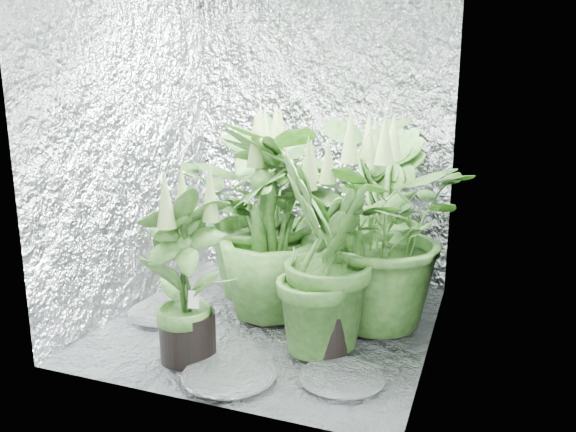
# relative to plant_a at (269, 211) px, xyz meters

# --- Properties ---
(ground) EXTENTS (1.60, 1.60, 0.00)m
(ground) POSITION_rel_plant_a_xyz_m (0.14, -0.30, -0.52)
(ground) COLOR silver
(ground) RESTS_ON ground
(walls) EXTENTS (1.62, 1.62, 2.00)m
(walls) POSITION_rel_plant_a_xyz_m (0.14, -0.30, 0.48)
(walls) COLOR silver
(walls) RESTS_ON ground
(plant_a) EXTENTS (0.92, 0.92, 1.09)m
(plant_a) POSITION_rel_plant_a_xyz_m (0.00, 0.00, 0.00)
(plant_a) COLOR black
(plant_a) RESTS_ON ground
(plant_b) EXTENTS (0.72, 0.72, 1.10)m
(plant_b) POSITION_rel_plant_a_xyz_m (-0.12, 0.25, -0.01)
(plant_b) COLOR black
(plant_b) RESTS_ON ground
(plant_c) EXTENTS (0.67, 0.67, 1.04)m
(plant_c) POSITION_rel_plant_a_xyz_m (0.58, 0.30, -0.04)
(plant_c) COLOR black
(plant_c) RESTS_ON ground
(plant_d) EXTENTS (0.73, 0.73, 1.07)m
(plant_d) POSITION_rel_plant_a_xyz_m (0.10, -0.24, -0.03)
(plant_d) COLOR black
(plant_d) RESTS_ON ground
(plant_e) EXTENTS (1.00, 1.00, 1.10)m
(plant_e) POSITION_rel_plant_a_xyz_m (0.62, -0.20, 0.01)
(plant_e) COLOR black
(plant_e) RESTS_ON ground
(plant_f) EXTENTS (0.58, 0.58, 0.87)m
(plant_f) POSITION_rel_plant_a_xyz_m (-0.07, -0.80, -0.13)
(plant_f) COLOR black
(plant_f) RESTS_ON ground
(plant_g) EXTENTS (0.54, 0.54, 1.00)m
(plant_g) POSITION_rel_plant_a_xyz_m (0.49, -0.55, -0.06)
(plant_g) COLOR black
(plant_g) RESTS_ON ground
(circulation_fan) EXTENTS (0.19, 0.35, 0.40)m
(circulation_fan) POSITION_rel_plant_a_xyz_m (0.71, -0.03, -0.35)
(circulation_fan) COLOR black
(circulation_fan) RESTS_ON ground
(plant_label) EXTENTS (0.05, 0.03, 0.08)m
(plant_label) POSITION_rel_plant_a_xyz_m (-0.01, -0.82, -0.22)
(plant_label) COLOR white
(plant_label) RESTS_ON plant_f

